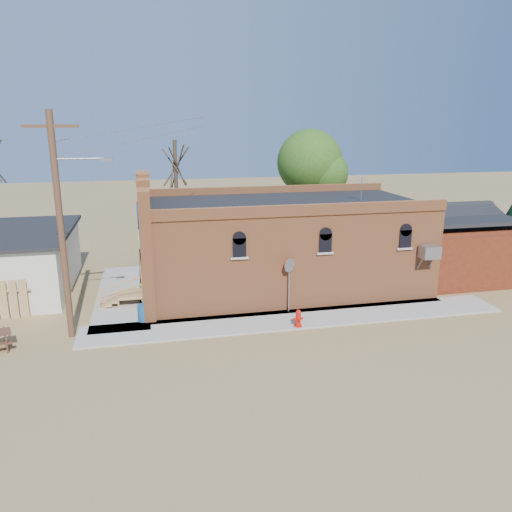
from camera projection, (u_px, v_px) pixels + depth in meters
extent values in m
plane|color=olive|center=(272.00, 330.00, 21.14)|extent=(120.00, 120.00, 0.00)
cube|color=#9E9991|center=(299.00, 319.00, 22.29)|extent=(19.00, 2.20, 0.08)
cube|color=#9E9991|center=(124.00, 294.00, 25.48)|extent=(2.60, 10.00, 0.08)
cube|color=#BA6639|center=(283.00, 246.00, 26.16)|extent=(14.00, 7.00, 4.50)
cube|color=black|center=(284.00, 203.00, 25.56)|extent=(13.80, 6.80, 0.12)
cube|color=#BA6639|center=(146.00, 241.00, 24.54)|extent=(0.50, 7.40, 5.80)
cube|color=navy|center=(139.00, 224.00, 23.06)|extent=(0.08, 1.10, 1.56)
cube|color=gray|center=(430.00, 252.00, 23.61)|extent=(0.85, 0.65, 0.60)
cube|color=#501B0D|center=(444.00, 249.00, 28.30)|extent=(5.00, 6.00, 3.20)
cylinder|color=#4C311E|center=(61.00, 229.00, 19.40)|extent=(0.26, 0.26, 9.00)
cube|color=#4C311E|center=(50.00, 126.00, 18.39)|extent=(2.00, 0.12, 0.12)
cylinder|color=gray|center=(79.00, 159.00, 18.89)|extent=(1.80, 0.08, 0.08)
cube|color=gray|center=(106.00, 160.00, 19.11)|extent=(0.45, 0.22, 0.14)
cylinder|color=#3F3424|center=(177.00, 200.00, 31.81)|extent=(0.24, 0.24, 7.50)
cylinder|color=#3F3424|center=(309.00, 203.00, 34.30)|extent=(0.28, 0.28, 6.30)
sphere|color=#284D16|center=(310.00, 162.00, 33.58)|extent=(4.40, 4.40, 4.40)
cylinder|color=red|center=(298.00, 326.00, 21.35)|extent=(0.40, 0.40, 0.06)
cylinder|color=red|center=(298.00, 319.00, 21.27)|extent=(0.27, 0.27, 0.57)
sphere|color=red|center=(298.00, 312.00, 21.19)|extent=(0.23, 0.23, 0.23)
cylinder|color=red|center=(299.00, 320.00, 21.13)|extent=(0.13, 0.14, 0.10)
cylinder|color=red|center=(295.00, 319.00, 21.24)|extent=(0.14, 0.13, 0.10)
cylinder|color=red|center=(302.00, 318.00, 21.30)|extent=(0.14, 0.13, 0.10)
cylinder|color=gray|center=(289.00, 287.00, 22.77)|extent=(0.08, 0.08, 2.33)
cylinder|color=gray|center=(289.00, 265.00, 22.48)|extent=(0.60, 0.42, 0.70)
cylinder|color=#AE2009|center=(289.00, 265.00, 22.52)|extent=(0.60, 0.42, 0.70)
cylinder|color=#1A4E82|center=(143.00, 313.00, 21.87)|extent=(0.60, 0.60, 0.75)
cube|color=#522F21|center=(4.00, 340.00, 19.47)|extent=(0.43, 1.23, 0.64)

